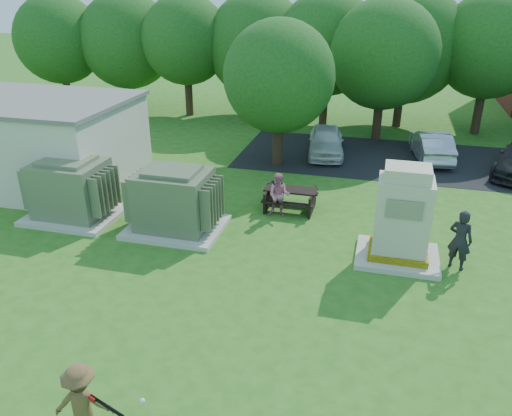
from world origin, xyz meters
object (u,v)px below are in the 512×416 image
(car_silver_a, at_px, (431,145))
(generator_cabinet, at_px, (402,220))
(car_white, at_px, (326,141))
(batter, at_px, (82,403))
(transformer_left, at_px, (72,190))
(person_by_generator, at_px, (460,240))
(transformer_right, at_px, (175,202))
(person_at_picnic, at_px, (279,195))
(picnic_table, at_px, (290,196))

(car_silver_a, bearing_deg, generator_cabinet, 73.86)
(car_white, relative_size, car_silver_a, 0.99)
(batter, xyz_separation_m, car_silver_a, (6.62, 17.35, -0.13))
(generator_cabinet, height_order, car_white, generator_cabinet)
(transformer_left, distance_m, generator_cabinet, 10.62)
(transformer_left, bearing_deg, batter, -55.73)
(person_by_generator, xyz_separation_m, car_white, (-4.85, 9.07, -0.22))
(transformer_right, bearing_deg, person_at_picnic, 31.47)
(transformer_left, distance_m, person_by_generator, 12.21)
(generator_cabinet, xyz_separation_m, car_white, (-3.26, 9.00, -0.59))
(batter, bearing_deg, transformer_left, -72.40)
(generator_cabinet, distance_m, person_by_generator, 1.63)
(transformer_right, height_order, car_silver_a, transformer_right)
(batter, bearing_deg, generator_cabinet, -140.69)
(generator_cabinet, bearing_deg, transformer_right, 178.84)
(transformer_left, height_order, person_at_picnic, transformer_left)
(transformer_right, bearing_deg, transformer_left, 180.00)
(person_by_generator, height_order, car_silver_a, person_by_generator)
(batter, distance_m, person_at_picnic, 9.82)
(transformer_left, relative_size, picnic_table, 1.67)
(transformer_right, xyz_separation_m, picnic_table, (3.26, 2.48, -0.49))
(transformer_right, distance_m, generator_cabinet, 6.93)
(transformer_left, height_order, transformer_right, same)
(generator_cabinet, xyz_separation_m, batter, (-5.24, -7.76, -0.46))
(transformer_left, distance_m, picnic_table, 7.40)
(batter, bearing_deg, person_at_picnic, -114.32)
(batter, distance_m, car_white, 16.88)
(generator_cabinet, relative_size, car_white, 0.74)
(transformer_left, height_order, picnic_table, transformer_left)
(transformer_right, xyz_separation_m, generator_cabinet, (6.92, -0.14, 0.27))
(transformer_left, relative_size, transformer_right, 1.00)
(picnic_table, height_order, car_white, car_white)
(batter, bearing_deg, transformer_right, -94.65)
(transformer_right, bearing_deg, car_white, 67.56)
(generator_cabinet, distance_m, car_silver_a, 9.70)
(batter, relative_size, person_by_generator, 0.88)
(picnic_table, distance_m, person_at_picnic, 0.76)
(generator_cabinet, bearing_deg, picnic_table, 144.38)
(transformer_left, distance_m, car_silver_a, 15.28)
(transformer_left, relative_size, car_white, 0.78)
(person_by_generator, distance_m, car_silver_a, 9.66)
(transformer_left, distance_m, person_at_picnic, 6.94)
(transformer_right, xyz_separation_m, batter, (1.68, -7.90, -0.19))
(transformer_right, xyz_separation_m, car_white, (3.66, 8.86, -0.32))
(picnic_table, relative_size, batter, 1.16)
(transformer_right, xyz_separation_m, person_by_generator, (8.51, -0.21, -0.09))
(generator_cabinet, relative_size, batter, 1.83)
(car_silver_a, bearing_deg, picnic_table, 46.13)
(picnic_table, xyz_separation_m, car_silver_a, (5.05, 6.96, 0.16))
(person_by_generator, bearing_deg, car_silver_a, -65.90)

